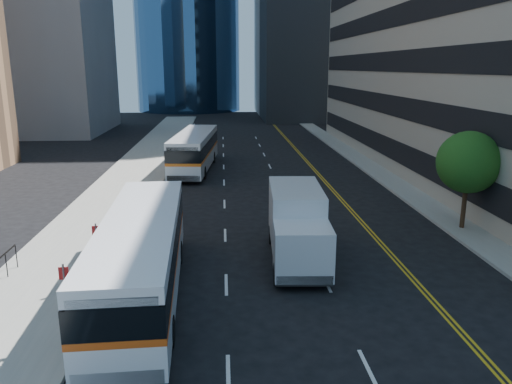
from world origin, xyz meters
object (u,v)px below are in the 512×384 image
(bus_front, at_px, (141,255))
(bus_rear, at_px, (195,150))
(box_truck, at_px, (297,225))
(street_tree, at_px, (468,162))

(bus_front, distance_m, bus_rear, 23.87)
(box_truck, bearing_deg, bus_rear, 108.20)
(street_tree, height_order, bus_front, street_tree)
(bus_front, xyz_separation_m, bus_rear, (0.70, 23.86, 0.00))
(bus_front, relative_size, box_truck, 1.80)
(box_truck, bearing_deg, street_tree, 24.42)
(street_tree, distance_m, box_truck, 10.22)
(bus_rear, bearing_deg, box_truck, -69.80)
(street_tree, relative_size, box_truck, 0.76)
(street_tree, xyz_separation_m, bus_front, (-15.60, -6.85, -1.96))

